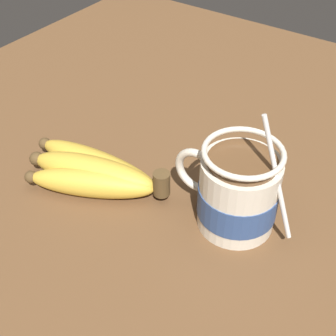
# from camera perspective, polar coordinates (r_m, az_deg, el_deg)

# --- Properties ---
(table) EXTENTS (0.95, 0.95, 0.03)m
(table) POSITION_cam_1_polar(r_m,az_deg,el_deg) (0.60, 2.17, -2.12)
(table) COLOR brown
(table) RESTS_ON ground
(coffee_mug) EXTENTS (0.15, 0.09, 0.15)m
(coffee_mug) POSITION_cam_1_polar(r_m,az_deg,el_deg) (0.51, 8.44, -2.93)
(coffee_mug) COLOR beige
(coffee_mug) RESTS_ON table
(banana_bunch) EXTENTS (0.20, 0.10, 0.04)m
(banana_bunch) POSITION_cam_1_polar(r_m,az_deg,el_deg) (0.57, -8.98, -0.54)
(banana_bunch) COLOR #4C381E
(banana_bunch) RESTS_ON table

